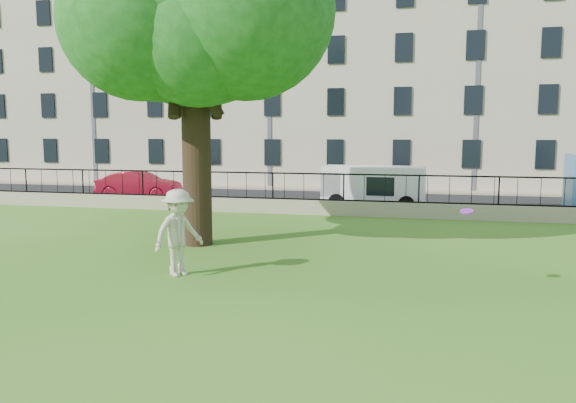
% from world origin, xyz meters
% --- Properties ---
extents(ground, '(120.00, 120.00, 0.00)m').
position_xyz_m(ground, '(0.00, 0.00, 0.00)').
color(ground, '#326117').
rests_on(ground, ground).
extents(retaining_wall, '(50.00, 0.40, 0.60)m').
position_xyz_m(retaining_wall, '(0.00, 12.00, 0.30)').
color(retaining_wall, gray).
rests_on(retaining_wall, ground).
extents(iron_railing, '(50.00, 0.05, 1.13)m').
position_xyz_m(iron_railing, '(0.00, 12.00, 1.15)').
color(iron_railing, black).
rests_on(iron_railing, retaining_wall).
extents(street, '(60.00, 9.00, 0.01)m').
position_xyz_m(street, '(0.00, 16.70, 0.01)').
color(street, black).
rests_on(street, ground).
extents(sidewalk, '(60.00, 1.40, 0.12)m').
position_xyz_m(sidewalk, '(0.00, 21.90, 0.06)').
color(sidewalk, gray).
rests_on(sidewalk, ground).
extents(building_row, '(56.40, 10.40, 13.80)m').
position_xyz_m(building_row, '(0.00, 27.57, 6.92)').
color(building_row, '#C1BA99').
rests_on(building_row, ground).
extents(man, '(1.33, 1.54, 2.06)m').
position_xyz_m(man, '(-2.50, 1.37, 1.03)').
color(man, beige).
rests_on(man, ground).
extents(frisbee, '(0.35, 0.35, 0.12)m').
position_xyz_m(frisbee, '(4.00, 1.47, 1.74)').
color(frisbee, purple).
extents(red_sedan, '(4.36, 1.76, 1.41)m').
position_xyz_m(red_sedan, '(-11.00, 15.40, 0.70)').
color(red_sedan, '#B2162F').
rests_on(red_sedan, street).
extents(white_van, '(4.57, 1.96, 1.88)m').
position_xyz_m(white_van, '(1.01, 14.55, 0.94)').
color(white_van, white).
rests_on(white_van, street).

